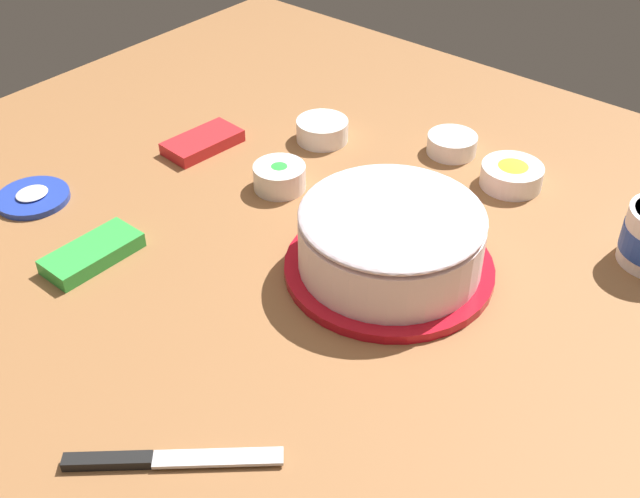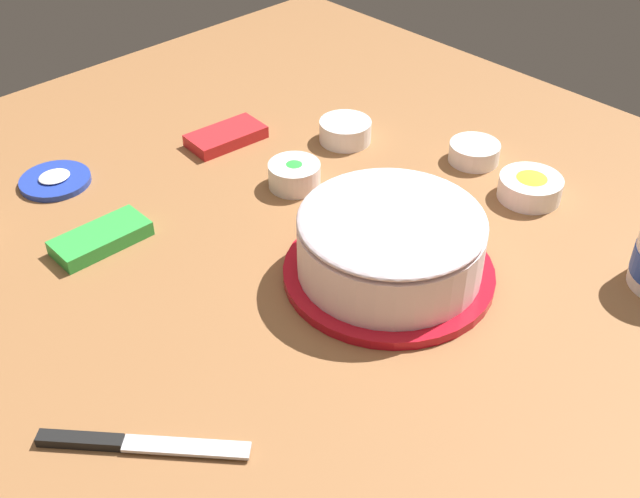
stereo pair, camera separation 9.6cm
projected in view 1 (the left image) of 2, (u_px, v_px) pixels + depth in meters
The scene contains 10 objects.
ground_plane at pixel (283, 267), 1.11m from camera, with size 1.54×1.54×0.00m, color #936038.
frosted_cake at pixel (391, 241), 1.07m from camera, with size 0.29×0.29×0.11m.
frosting_tub_lid at pixel (33, 197), 1.24m from camera, with size 0.11×0.11×0.02m.
spreading_knife at pixel (153, 460), 0.84m from camera, with size 0.17×0.19×0.01m.
sprinkle_bowl_pink at pixel (322, 129), 1.38m from camera, with size 0.09×0.09×0.04m.
sprinkle_bowl_green at pixel (280, 176), 1.26m from camera, with size 0.08×0.08×0.04m.
sprinkle_bowl_yellow at pixel (512, 174), 1.26m from camera, with size 0.10×0.10×0.04m.
sprinkle_bowl_blue at pixel (452, 144), 1.35m from camera, with size 0.09×0.09×0.03m.
candy_box_lower at pixel (203, 142), 1.36m from camera, with size 0.13×0.07×0.02m, color red.
candy_box_upper at pixel (92, 253), 1.11m from camera, with size 0.14×0.06×0.02m, color green.
Camera 1 is at (0.63, 0.59, 0.70)m, focal length 44.02 mm.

